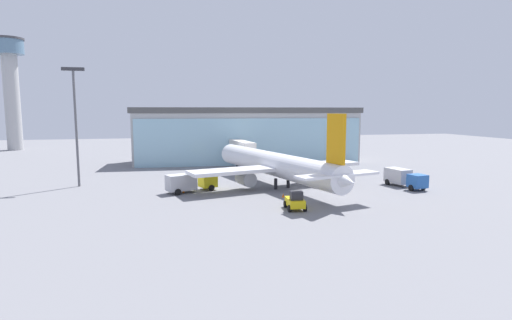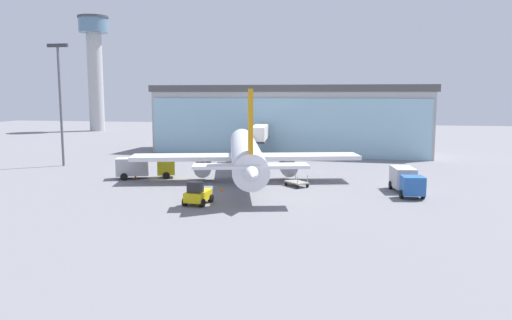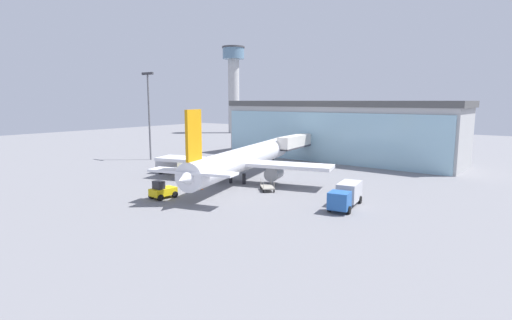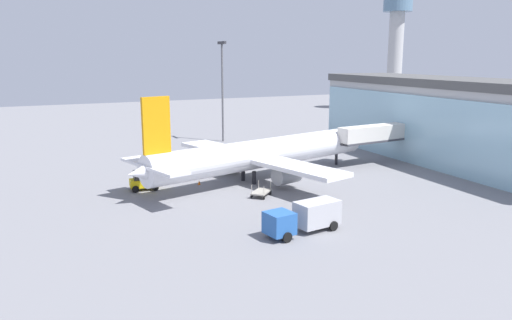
{
  "view_description": "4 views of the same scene",
  "coord_description": "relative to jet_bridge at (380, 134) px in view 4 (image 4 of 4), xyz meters",
  "views": [
    {
      "loc": [
        -18.28,
        -54.58,
        11.59
      ],
      "look_at": [
        -4.54,
        5.22,
        3.97
      ],
      "focal_mm": 28.0,
      "sensor_mm": 36.0,
      "label": 1
    },
    {
      "loc": [
        11.27,
        -56.81,
        10.85
      ],
      "look_at": [
        -0.54,
        3.81,
        2.53
      ],
      "focal_mm": 35.0,
      "sensor_mm": 36.0,
      "label": 2
    },
    {
      "loc": [
        34.8,
        -44.14,
        12.25
      ],
      "look_at": [
        -0.44,
        5.22,
        3.22
      ],
      "focal_mm": 28.0,
      "sensor_mm": 36.0,
      "label": 3
    },
    {
      "loc": [
        53.13,
        -23.45,
        15.32
      ],
      "look_at": [
        -2.95,
        3.51,
        2.38
      ],
      "focal_mm": 35.0,
      "sensor_mm": 36.0,
      "label": 4
    }
  ],
  "objects": [
    {
      "name": "catering_truck",
      "position": [
        -11.31,
        -21.5,
        -2.81
      ],
      "size": [
        7.6,
        4.7,
        2.65
      ],
      "rotation": [
        0.0,
        0.0,
        0.37
      ],
      "color": "yellow",
      "rests_on": "ground"
    },
    {
      "name": "terminal_building",
      "position": [
        3.59,
        10.15,
        1.85
      ],
      "size": [
        50.75,
        15.02,
        12.24
      ],
      "rotation": [
        0.0,
        0.0,
        -0.05
      ],
      "color": "#AAAAAA",
      "rests_on": "ground"
    },
    {
      "name": "fuel_truck",
      "position": [
        20.66,
        -25.05,
        -2.81
      ],
      "size": [
        3.33,
        7.54,
        2.65
      ],
      "rotation": [
        0.0,
        0.0,
        4.85
      ],
      "color": "#2659A5",
      "rests_on": "ground"
    },
    {
      "name": "apron_light_mast",
      "position": [
        -27.69,
        -13.37,
        6.44
      ],
      "size": [
        3.2,
        0.4,
        17.97
      ],
      "color": "#59595E",
      "rests_on": "ground"
    },
    {
      "name": "baggage_cart",
      "position": [
        8.55,
        -23.42,
        -3.77
      ],
      "size": [
        3.1,
        3.13,
        1.5
      ],
      "rotation": [
        0.0,
        0.0,
        2.34
      ],
      "color": "#9E998C",
      "rests_on": "ground"
    },
    {
      "name": "jet_bridge",
      "position": [
        0.0,
        0.0,
        0.0
      ],
      "size": [
        3.64,
        14.17,
        5.64
      ],
      "rotation": [
        0.0,
        0.0,
        1.67
      ],
      "color": "silver",
      "rests_on": "ground"
    },
    {
      "name": "pushback_tug",
      "position": [
        0.08,
        -34.66,
        -3.3
      ],
      "size": [
        2.39,
        3.34,
        2.3
      ],
      "rotation": [
        0.0,
        0.0,
        1.49
      ],
      "color": "yellow",
      "rests_on": "ground"
    },
    {
      "name": "safety_cone_wingtip",
      "position": [
        -12.28,
        -21.83,
        -4.0
      ],
      "size": [
        0.36,
        0.36,
        0.55
      ],
      "primitive_type": "cone",
      "color": "orange",
      "rests_on": "ground"
    },
    {
      "name": "control_tower",
      "position": [
        -57.77,
        52.21,
        15.81
      ],
      "size": [
        8.5,
        8.5,
        32.32
      ],
      "color": "#AEAEAE",
      "rests_on": "ground"
    },
    {
      "name": "safety_cone_nose",
      "position": [
        0.64,
        -27.95,
        -4.0
      ],
      "size": [
        0.36,
        0.36,
        0.55
      ],
      "primitive_type": "cone",
      "color": "orange",
      "rests_on": "ground"
    },
    {
      "name": "airplane",
      "position": [
        1.75,
        -20.11,
        -0.93
      ],
      "size": [
        28.01,
        36.49,
        11.24
      ],
      "rotation": [
        0.0,
        0.0,
        1.82
      ],
      "color": "silver",
      "rests_on": "ground"
    },
    {
      "name": "ground",
      "position": [
        3.59,
        -23.76,
        -4.28
      ],
      "size": [
        240.0,
        240.0,
        0.0
      ],
      "primitive_type": "plane",
      "color": "slate"
    }
  ]
}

